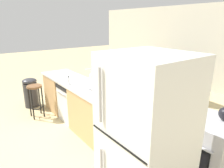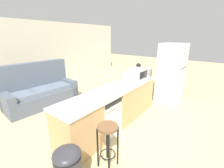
{
  "view_description": "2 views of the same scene",
  "coord_description": "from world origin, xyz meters",
  "views": [
    {
      "loc": [
        3.46,
        -1.78,
        2.06
      ],
      "look_at": [
        0.65,
        0.33,
        0.97
      ],
      "focal_mm": 32.0,
      "sensor_mm": 36.0,
      "label": 1
    },
    {
      "loc": [
        -2.36,
        -1.89,
        2.01
      ],
      "look_at": [
        0.34,
        0.21,
        0.92
      ],
      "focal_mm": 24.0,
      "sensor_mm": 36.0,
      "label": 2
    }
  ],
  "objects": [
    {
      "name": "kitchen_counter",
      "position": [
        0.24,
        0.0,
        0.42
      ],
      "size": [
        2.94,
        0.66,
        0.9
      ],
      "color": "tan",
      "rests_on": "ground_plane"
    },
    {
      "name": "stove_range",
      "position": [
        2.35,
        0.55,
        0.45
      ],
      "size": [
        0.76,
        0.68,
        0.9
      ],
      "color": "#B7B7BC",
      "rests_on": "ground_plane"
    },
    {
      "name": "paper_towel_roll",
      "position": [
        0.53,
        -0.01,
        1.04
      ],
      "size": [
        0.14,
        0.14,
        0.28
      ],
      "color": "#4C4C51",
      "rests_on": "kitchen_counter"
    },
    {
      "name": "wall_back",
      "position": [
        0.3,
        4.2,
        1.3
      ],
      "size": [
        10.0,
        0.06,
        2.6
      ],
      "color": "beige",
      "rests_on": "ground_plane"
    },
    {
      "name": "dishwasher",
      "position": [
        -0.25,
        -0.0,
        0.42
      ],
      "size": [
        0.58,
        0.61,
        0.84
      ],
      "color": "white",
      "rests_on": "ground_plane"
    },
    {
      "name": "trash_bin",
      "position": [
        -1.55,
        -0.57,
        0.38
      ],
      "size": [
        0.35,
        0.35,
        0.74
      ],
      "color": "#333338",
      "rests_on": "ground_plane"
    },
    {
      "name": "soap_bottle",
      "position": [
        0.01,
        -0.23,
        0.97
      ],
      "size": [
        0.06,
        0.06,
        0.18
      ],
      "color": "silver",
      "rests_on": "kitchen_counter"
    },
    {
      "name": "refrigerator",
      "position": [
        2.35,
        -0.55,
        0.91
      ],
      "size": [
        0.72,
        0.73,
        1.82
      ],
      "color": "white",
      "rests_on": "ground_plane"
    },
    {
      "name": "couch",
      "position": [
        -0.33,
        2.49,
        0.39
      ],
      "size": [
        2.05,
        1.01,
        1.27
      ],
      "color": "#515B6B",
      "rests_on": "ground_plane"
    },
    {
      "name": "microwave",
      "position": [
        1.17,
        -0.0,
        1.04
      ],
      "size": [
        0.5,
        0.37,
        0.28
      ],
      "color": "#B7B7BC",
      "rests_on": "kitchen_counter"
    },
    {
      "name": "ground_plane",
      "position": [
        0.0,
        0.0,
        0.0
      ],
      "size": [
        24.0,
        24.0,
        0.0
      ],
      "primitive_type": "plane",
      "color": "tan"
    },
    {
      "name": "bar_stool",
      "position": [
        -0.87,
        -0.65,
        0.54
      ],
      "size": [
        0.32,
        0.32,
        0.74
      ],
      "color": "brown",
      "rests_on": "ground_plane"
    },
    {
      "name": "sink_faucet",
      "position": [
        0.15,
        0.18,
        1.03
      ],
      "size": [
        0.07,
        0.18,
        0.3
      ],
      "color": "silver",
      "rests_on": "kitchen_counter"
    }
  ]
}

